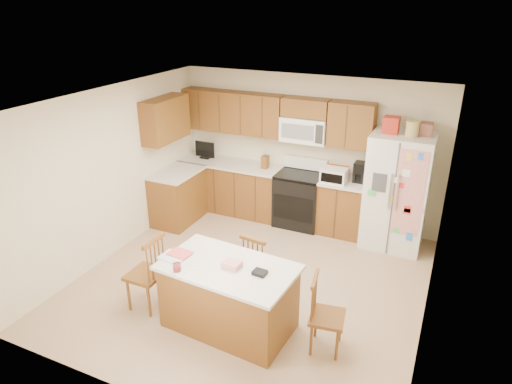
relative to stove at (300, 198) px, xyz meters
The scene contains 9 objects.
ground 1.99m from the stove, 90.00° to the right, with size 4.50×4.50×0.00m, color #9C7B61.
room_shell 2.16m from the stove, 90.00° to the right, with size 4.60×4.60×2.52m.
cabinetry 1.09m from the stove, behind, with size 3.36×1.56×2.15m.
stove is the anchor object (origin of this frame).
refrigerator 1.63m from the stove, ahead, with size 0.90×0.79×2.04m.
island 2.89m from the stove, 87.00° to the right, with size 1.62×1.01×0.92m.
windsor_chair_left 3.11m from the stove, 107.57° to the right, with size 0.41×0.43×1.00m.
windsor_chair_back 2.17m from the stove, 84.76° to the right, with size 0.43×0.41×0.89m.
windsor_chair_right 3.06m from the stove, 65.28° to the right, with size 0.42×0.44×0.90m.
Camera 1 is at (2.26, -4.82, 3.63)m, focal length 32.00 mm.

